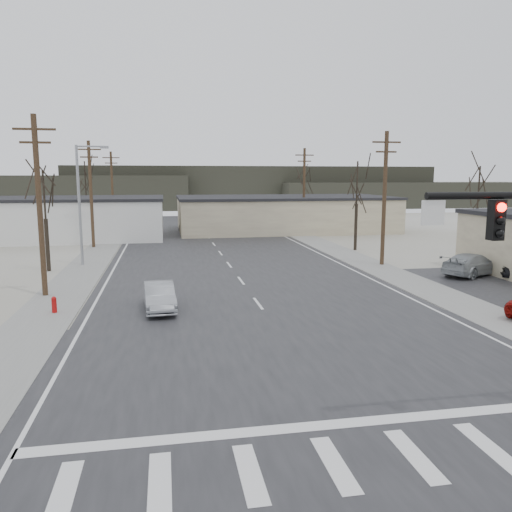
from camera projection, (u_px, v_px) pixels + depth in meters
The scene contains 26 objects.
ground at pixel (298, 357), 18.58m from camera, with size 140.00×140.00×0.00m, color silver.
main_road at pixel (239, 278), 33.15m from camera, with size 18.00×110.00×0.05m, color #252527.
cross_road at pixel (298, 357), 18.58m from camera, with size 90.00×10.00×0.04m, color #252527.
sidewalk_left at pixel (84, 270), 36.12m from camera, with size 3.00×90.00×0.06m, color gray.
sidewalk_right at pixel (361, 261), 39.89m from camera, with size 3.00×90.00×0.06m, color gray.
fire_hydrant at pixel (54, 305), 24.47m from camera, with size 0.24×0.24×0.87m.
building_left_far at pixel (60, 218), 54.24m from camera, with size 22.30×12.30×4.50m.
building_right_far at pixel (283, 213), 62.77m from camera, with size 26.30×14.30×4.30m.
upole_left_b at pixel (39, 203), 27.38m from camera, with size 2.20×0.30×10.00m.
upole_left_c at pixel (91, 193), 46.81m from camera, with size 2.20×0.30×10.00m.
upole_left_d at pixel (112, 188), 66.24m from camera, with size 2.20×0.30×10.00m.
upole_right_a at pixel (384, 196), 37.30m from camera, with size 2.20×0.30×10.00m.
upole_right_b at pixel (304, 189), 58.67m from camera, with size 2.20×0.30×10.00m.
streetlight_main at pixel (82, 198), 37.24m from camera, with size 2.40×0.25×9.00m.
tree_left_near at pixel (44, 198), 34.88m from camera, with size 3.30×3.30×7.35m.
tree_right_mid at pixel (357, 185), 45.14m from camera, with size 3.74×3.74×8.33m.
tree_left_far at pixel (85, 180), 59.80m from camera, with size 3.96×3.96×8.82m.
tree_right_far at pixel (305, 185), 70.90m from camera, with size 3.52×3.52×7.84m.
tree_lot at pixel (479, 190), 43.00m from camera, with size 3.52×3.52×7.84m.
hill_left at pixel (13, 193), 101.19m from camera, with size 70.00×18.00×7.00m, color #333026.
hill_center at pixel (252, 187), 113.82m from camera, with size 80.00×18.00×9.00m, color #333026.
hill_right at pixel (406, 194), 114.49m from camera, with size 60.00×18.00×5.50m, color #333026.
sedan_crossing at pixel (159, 296), 25.04m from camera, with size 1.44×4.14×1.36m, color gray.
car_far_a at pixel (194, 226), 59.36m from camera, with size 2.34×5.77×1.67m, color black.
car_far_b at pixel (145, 223), 65.03m from camera, with size 1.52×3.78×1.29m, color black.
car_parked_silver at pixel (472, 264), 33.89m from camera, with size 2.09×5.15×1.49m, color gray.
Camera 1 is at (-4.73, -17.19, 6.64)m, focal length 35.00 mm.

